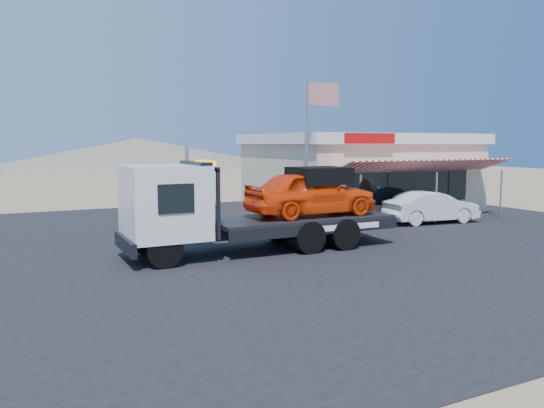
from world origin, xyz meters
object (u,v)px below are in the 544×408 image
Objects in this scene: tow_truck at (256,203)px; flagpole at (312,136)px; white_sedan at (431,207)px; jerky_store at (359,171)px.

flagpole reaches higher than tow_truck.
flagpole is at bearing 39.09° from tow_truck.
jerky_store reaches higher than white_sedan.
flagpole is (-5.57, -4.47, 1.77)m from jerky_store.
flagpole is at bearing -141.21° from jerky_store.
tow_truck is at bearing 108.63° from white_sedan.
tow_truck is 1.46× the size of flagpole.
tow_truck is 9.62m from white_sedan.
white_sedan is (9.34, 2.09, -0.87)m from tow_truck.
tow_truck reaches higher than white_sedan.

